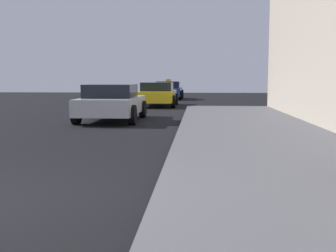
# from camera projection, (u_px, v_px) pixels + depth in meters

# --- Properties ---
(sidewalk) EXTENTS (4.00, 32.00, 0.15)m
(sidewalk) POSITION_uv_depth(u_px,v_px,m) (332.00, 205.00, 4.66)
(sidewalk) COLOR #5B5B60
(sidewalk) RESTS_ON ground_plane
(car_silver) EXTENTS (2.04, 4.02, 1.27)m
(car_silver) POSITION_uv_depth(u_px,v_px,m) (112.00, 102.00, 14.67)
(car_silver) COLOR #B7B7BF
(car_silver) RESTS_ON ground_plane
(car_yellow) EXTENTS (2.02, 4.36, 1.27)m
(car_yellow) POSITION_uv_depth(u_px,v_px,m) (158.00, 94.00, 22.56)
(car_yellow) COLOR yellow
(car_yellow) RESTS_ON ground_plane
(car_blue) EXTENTS (2.05, 4.21, 1.43)m
(car_blue) POSITION_uv_depth(u_px,v_px,m) (169.00, 90.00, 30.38)
(car_blue) COLOR #233899
(car_blue) RESTS_ON ground_plane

